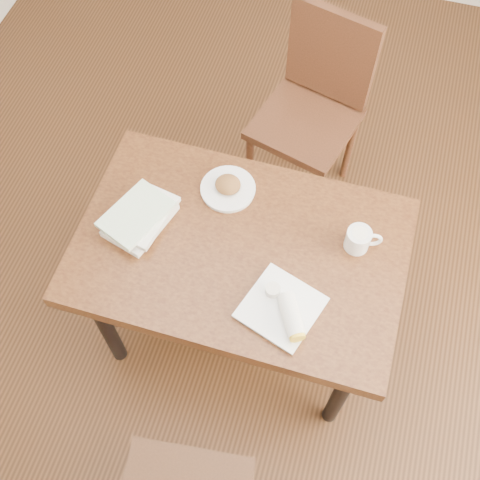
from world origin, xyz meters
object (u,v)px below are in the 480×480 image
(table, at_px, (240,259))
(coffee_mug, at_px, (359,239))
(plate_burrito, at_px, (284,310))
(chair_far, at_px, (315,100))
(book_stack, at_px, (140,217))
(plate_scone, at_px, (228,187))

(table, relative_size, coffee_mug, 9.06)
(coffee_mug, xyz_separation_m, plate_burrito, (-0.18, -0.32, -0.02))
(chair_far, bearing_deg, coffee_mug, -68.76)
(coffee_mug, relative_size, plate_burrito, 0.43)
(table, distance_m, plate_burrito, 0.31)
(plate_burrito, distance_m, book_stack, 0.61)
(table, relative_size, chair_far, 1.20)
(chair_far, height_order, plate_burrito, chair_far)
(chair_far, height_order, plate_scone, chair_far)
(plate_scone, relative_size, book_stack, 0.70)
(coffee_mug, distance_m, book_stack, 0.76)
(table, bearing_deg, chair_far, 85.24)
(book_stack, bearing_deg, plate_burrito, -18.80)
(table, relative_size, plate_burrito, 3.91)
(chair_far, height_order, coffee_mug, chair_far)
(chair_far, xyz_separation_m, book_stack, (-0.44, -0.92, 0.23))
(chair_far, relative_size, book_stack, 3.29)
(chair_far, xyz_separation_m, plate_scone, (-0.19, -0.71, 0.22))
(chair_far, bearing_deg, plate_burrito, -83.34)
(chair_far, distance_m, plate_scone, 0.77)
(plate_scone, xyz_separation_m, book_stack, (-0.26, -0.22, 0.01))
(plate_scone, distance_m, coffee_mug, 0.51)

